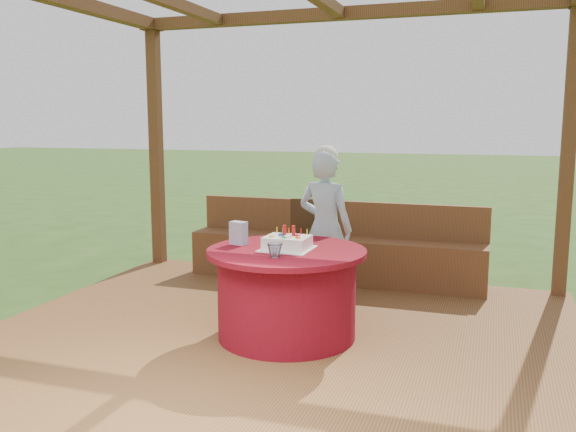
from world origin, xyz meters
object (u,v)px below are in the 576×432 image
object	(u,v)px
bench	(334,255)
drinking_glass	(275,250)
table	(287,292)
birthday_cake	(287,242)
elderly_woman	(325,226)
gift_bag	(239,233)
chair	(313,244)

from	to	relation	value
bench	drinking_glass	distance (m)	2.06
table	birthday_cake	xyz separation A→B (m)	(0.00, 0.00, 0.38)
elderly_woman	birthday_cake	bearing A→B (deg)	-93.06
table	drinking_glass	size ratio (longest dim) A/B	11.05
birthday_cake	gift_bag	bearing A→B (deg)	173.06
bench	drinking_glass	xyz separation A→B (m)	(0.09, -2.01, 0.46)
drinking_glass	chair	bearing A→B (deg)	95.05
bench	chair	xyz separation A→B (m)	(-0.03, -0.68, 0.24)
elderly_woman	drinking_glass	distance (m)	1.17
bench	drinking_glass	world-z (taller)	bench
bench	elderly_woman	world-z (taller)	elderly_woman
bench	chair	distance (m)	0.72
chair	table	bearing A→B (deg)	-84.13
bench	elderly_woman	xyz separation A→B (m)	(0.13, -0.84, 0.44)
table	gift_bag	distance (m)	0.59
elderly_woman	birthday_cake	distance (m)	0.89
chair	drinking_glass	world-z (taller)	chair
elderly_woman	birthday_cake	xyz separation A→B (m)	(-0.05, -0.89, 0.02)
gift_bag	table	bearing A→B (deg)	7.37
bench	birthday_cake	world-z (taller)	birthday_cake
table	gift_bag	size ratio (longest dim) A/B	6.69
birthday_cake	elderly_woman	bearing A→B (deg)	86.94
table	elderly_woman	world-z (taller)	elderly_woman
bench	elderly_woman	distance (m)	0.95
table	drinking_glass	distance (m)	0.47
table	chair	size ratio (longest dim) A/B	1.31
table	elderly_woman	bearing A→B (deg)	86.71
bench	gift_bag	world-z (taller)	gift_bag
bench	table	size ratio (longest dim) A/B	2.53
chair	gift_bag	world-z (taller)	chair
bench	chair	bearing A→B (deg)	-92.52
elderly_woman	bench	bearing A→B (deg)	98.75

